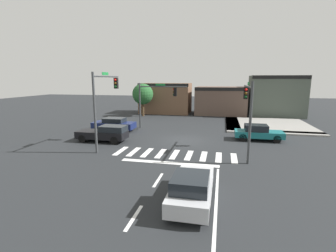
{
  "coord_description": "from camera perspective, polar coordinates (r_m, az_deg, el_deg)",
  "views": [
    {
      "loc": [
        3.39,
        -22.4,
        5.65
      ],
      "look_at": [
        -1.49,
        -0.04,
        1.32
      ],
      "focal_mm": 26.59,
      "sensor_mm": 36.0,
      "label": 1
    }
  ],
  "objects": [
    {
      "name": "ground_plane",
      "position": [
        23.35,
        3.61,
        -3.31
      ],
      "size": [
        120.0,
        120.0,
        0.0
      ],
      "primitive_type": "plane",
      "color": "#232628"
    },
    {
      "name": "crosswalk_near",
      "position": [
        19.08,
        1.53,
        -6.51
      ],
      "size": [
        9.22,
        2.46,
        0.01
      ],
      "color": "silver",
      "rests_on": "ground_plane"
    },
    {
      "name": "lane_markings",
      "position": [
        12.55,
        0.76,
        -16.04
      ],
      "size": [
        6.8,
        18.75,
        0.01
      ],
      "color": "white",
      "rests_on": "ground_plane"
    },
    {
      "name": "bike_detector_marking",
      "position": [
        15.53,
        4.06,
        -10.64
      ],
      "size": [
        1.09,
        1.09,
        0.01
      ],
      "color": "yellow",
      "rests_on": "ground_plane"
    },
    {
      "name": "curb_corner_northeast",
      "position": [
        32.71,
        21.09,
        0.18
      ],
      "size": [
        10.0,
        10.6,
        0.15
      ],
      "color": "gray",
      "rests_on": "ground_plane"
    },
    {
      "name": "storefront_row",
      "position": [
        41.32,
        12.92,
        6.29
      ],
      "size": [
        25.36,
        6.23,
        6.18
      ],
      "color": "brown",
      "rests_on": "ground_plane"
    },
    {
      "name": "traffic_signal_northwest",
      "position": [
        28.41,
        -2.67,
        6.68
      ],
      "size": [
        5.57,
        0.32,
        5.21
      ],
      "color": "#383A3D",
      "rests_on": "ground_plane"
    },
    {
      "name": "traffic_signal_southwest",
      "position": [
        20.98,
        -14.37,
        6.69
      ],
      "size": [
        0.32,
        4.61,
        6.2
      ],
      "rotation": [
        0.0,
        0.0,
        1.57
      ],
      "color": "#383A3D",
      "rests_on": "ground_plane"
    },
    {
      "name": "traffic_signal_southeast",
      "position": [
        19.2,
        17.88,
        4.87
      ],
      "size": [
        0.32,
        6.03,
        5.51
      ],
      "rotation": [
        0.0,
        0.0,
        1.57
      ],
      "color": "#383A3D",
      "rests_on": "ground_plane"
    },
    {
      "name": "car_teal",
      "position": [
        24.71,
        19.93,
        -1.39
      ],
      "size": [
        4.34,
        1.8,
        1.47
      ],
      "color": "#196B70",
      "rests_on": "ground_plane"
    },
    {
      "name": "car_black",
      "position": [
        23.42,
        -14.29,
        -1.63
      ],
      "size": [
        4.57,
        1.77,
        1.51
      ],
      "rotation": [
        0.0,
        0.0,
        3.14
      ],
      "color": "black",
      "rests_on": "ground_plane"
    },
    {
      "name": "car_navy",
      "position": [
        27.96,
        -12.27,
        0.4
      ],
      "size": [
        4.58,
        1.9,
        1.47
      ],
      "color": "#141E4C",
      "rests_on": "ground_plane"
    },
    {
      "name": "car_silver",
      "position": [
        11.77,
        5.46,
        -13.95
      ],
      "size": [
        1.79,
        4.52,
        1.53
      ],
      "rotation": [
        0.0,
        0.0,
        1.57
      ],
      "color": "#B7BABF",
      "rests_on": "ground_plane"
    },
    {
      "name": "roadside_tree",
      "position": [
        38.36,
        -5.81,
        7.27
      ],
      "size": [
        3.18,
        3.18,
        4.99
      ],
      "color": "#4C3823",
      "rests_on": "ground_plane"
    }
  ]
}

